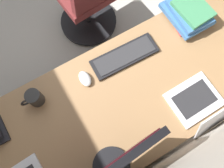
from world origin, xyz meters
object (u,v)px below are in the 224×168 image
mouse_main (85,79)px  coffee_mug (35,98)px  drawer_pedestal (113,120)px  laptop_leftmost (203,106)px  monitor_primary (111,168)px  keyboard_main (125,56)px  book_stack_far (189,13)px

mouse_main → coffee_mug: bearing=-5.5°
drawer_pedestal → laptop_leftmost: bearing=150.6°
drawer_pedestal → monitor_primary: size_ratio=1.42×
laptop_leftmost → keyboard_main: bearing=-67.9°
mouse_main → book_stack_far: book_stack_far is taller
mouse_main → book_stack_far: size_ratio=0.35×
drawer_pedestal → keyboard_main: (-0.23, -0.25, 0.39)m
book_stack_far → laptop_leftmost: bearing=60.8°
monitor_primary → book_stack_far: bearing=-149.0°
laptop_leftmost → drawer_pedestal: bearing=-29.4°
laptop_leftmost → keyboard_main: 0.54m
drawer_pedestal → book_stack_far: (-0.72, -0.29, 0.43)m
monitor_primary → mouse_main: 0.56m
laptop_leftmost → coffee_mug: (0.78, -0.51, 0.00)m
laptop_leftmost → coffee_mug: laptop_leftmost is taller
keyboard_main → laptop_leftmost: bearing=112.1°
keyboard_main → book_stack_far: size_ratio=1.42×
mouse_main → keyboard_main: bearing=-178.3°
keyboard_main → coffee_mug: coffee_mug is taller
monitor_primary → keyboard_main: (-0.39, -0.50, -0.25)m
drawer_pedestal → coffee_mug: coffee_mug is taller
drawer_pedestal → keyboard_main: size_ratio=1.63×
keyboard_main → book_stack_far: 0.50m
monitor_primary → coffee_mug: monitor_primary is taller
book_stack_far → monitor_primary: bearing=31.0°
laptop_leftmost → keyboard_main: (0.20, -0.49, -0.04)m
monitor_primary → laptop_leftmost: bearing=-179.3°
monitor_primary → keyboard_main: monitor_primary is taller
coffee_mug → monitor_primary: bearing=109.7°
keyboard_main → mouse_main: 0.28m
mouse_main → book_stack_far: bearing=-176.9°
laptop_leftmost → book_stack_far: 0.61m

